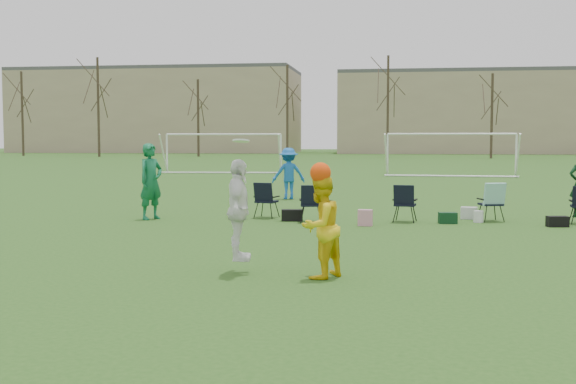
% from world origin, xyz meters
% --- Properties ---
extents(ground, '(260.00, 260.00, 0.00)m').
position_xyz_m(ground, '(0.00, 0.00, 0.00)').
color(ground, '#275019').
rests_on(ground, ground).
extents(fielder_green_near, '(0.79, 0.88, 2.02)m').
position_xyz_m(fielder_green_near, '(-5.66, 7.56, 1.01)').
color(fielder_green_near, '#12673E').
rests_on(fielder_green_near, ground).
extents(fielder_blue, '(1.33, 1.01, 1.82)m').
position_xyz_m(fielder_blue, '(-2.96, 14.43, 0.91)').
color(fielder_blue, '#175DB3').
rests_on(fielder_blue, ground).
extents(center_contest, '(2.06, 1.17, 2.16)m').
position_xyz_m(center_contest, '(-0.95, 0.23, 0.92)').
color(center_contest, white).
rests_on(center_contest, ground).
extents(sideline_setup, '(8.83, 2.24, 1.84)m').
position_xyz_m(sideline_setup, '(1.94, 8.12, 0.54)').
color(sideline_setup, '#0E351A').
rests_on(sideline_setup, ground).
extents(goal_left, '(7.39, 0.76, 2.46)m').
position_xyz_m(goal_left, '(-10.00, 34.00, 1.92)').
color(goal_left, white).
rests_on(goal_left, ground).
extents(goal_mid, '(7.40, 0.63, 2.46)m').
position_xyz_m(goal_mid, '(4.00, 32.00, 1.92)').
color(goal_mid, white).
rests_on(goal_mid, ground).
extents(tree_line, '(110.28, 3.28, 11.40)m').
position_xyz_m(tree_line, '(0.24, 69.85, 5.09)').
color(tree_line, '#382B21').
rests_on(tree_line, ground).
extents(building_row, '(126.00, 16.00, 13.00)m').
position_xyz_m(building_row, '(6.73, 96.00, 5.99)').
color(building_row, tan).
rests_on(building_row, ground).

